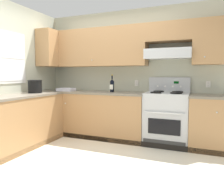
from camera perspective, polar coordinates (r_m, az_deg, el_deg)
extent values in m
plane|color=beige|center=(3.33, -8.41, -18.14)|extent=(7.04, 7.04, 0.00)
cube|color=#B7BAA3|center=(4.42, 7.43, 4.24)|extent=(4.68, 0.12, 2.55)
cube|color=#A87A4C|center=(4.53, -4.28, 10.90)|extent=(2.13, 0.34, 0.76)
cube|color=#A87A4C|center=(4.08, 25.48, 11.32)|extent=(0.70, 0.34, 0.76)
cube|color=#A87A4C|center=(4.14, 14.81, 14.39)|extent=(0.80, 0.34, 0.34)
cube|color=#B7BABC|center=(4.05, 14.64, 9.07)|extent=(0.80, 0.46, 0.17)
cube|color=#B7BABC|center=(3.82, 14.19, 8.25)|extent=(0.80, 0.03, 0.04)
sphere|color=silver|center=(4.35, -5.33, 7.76)|extent=(0.02, 0.02, 0.02)
sphere|color=silver|center=(3.87, 23.27, 7.93)|extent=(0.02, 0.02, 0.02)
cube|color=silver|center=(4.37, 6.52, 1.69)|extent=(0.08, 0.01, 0.12)
cube|color=silver|center=(4.36, 6.51, 1.98)|extent=(0.03, 0.00, 0.03)
cube|color=silver|center=(4.36, 6.50, 1.40)|extent=(0.03, 0.00, 0.03)
cube|color=silver|center=(4.21, 24.05, 1.29)|extent=(0.08, 0.01, 0.12)
cube|color=silver|center=(4.21, 24.06, 1.59)|extent=(0.03, 0.00, 0.03)
cube|color=silver|center=(4.21, 24.04, 0.99)|extent=(0.03, 0.00, 0.03)
cube|color=#B7BAA3|center=(4.22, -27.26, 3.85)|extent=(0.12, 4.00, 2.55)
cube|color=white|center=(4.18, -26.94, 7.64)|extent=(0.04, 1.00, 0.92)
cube|color=white|center=(4.17, -26.75, 7.66)|extent=(0.01, 0.90, 0.82)
cube|color=white|center=(4.17, -26.73, 7.66)|extent=(0.01, 0.90, 0.02)
cube|color=#A87A4C|center=(4.89, -15.60, 10.26)|extent=(0.34, 0.64, 0.76)
cube|color=#A87A4C|center=(4.46, -5.16, -6.58)|extent=(2.19, 0.61, 0.87)
cube|color=#756B5B|center=(4.40, -5.20, -0.75)|extent=(2.22, 0.63, 0.04)
cube|color=#A87A4C|center=(3.99, 24.19, -8.17)|extent=(0.62, 0.61, 0.87)
cube|color=#756B5B|center=(3.92, 24.37, -1.65)|extent=(0.64, 0.63, 0.04)
cube|color=black|center=(4.04, 2.06, -13.40)|extent=(3.54, 0.06, 0.09)
sphere|color=silver|center=(4.38, -12.22, -3.62)|extent=(0.03, 0.03, 0.03)
sphere|color=silver|center=(3.64, 25.95, -5.46)|extent=(0.03, 0.03, 0.03)
cube|color=#A87A4C|center=(3.95, -24.45, -8.29)|extent=(0.61, 1.89, 0.87)
cube|color=#756B5B|center=(3.89, -24.64, -1.71)|extent=(0.63, 1.91, 0.04)
cube|color=black|center=(3.87, -21.38, -14.49)|extent=(0.06, 1.85, 0.09)
cube|color=#B7BABC|center=(4.02, 14.18, -7.57)|extent=(0.76, 0.58, 0.91)
cube|color=black|center=(3.75, 13.54, -9.57)|extent=(0.53, 0.01, 0.26)
cylinder|color=silver|center=(3.68, 13.54, -6.01)|extent=(0.65, 0.02, 0.02)
cube|color=#333333|center=(3.83, 13.47, -13.72)|extent=(0.70, 0.01, 0.11)
cube|color=#B7BABC|center=(3.96, 14.29, -0.97)|extent=(0.76, 0.58, 0.02)
cube|color=#B7BABC|center=(4.22, 14.82, 1.17)|extent=(0.76, 0.04, 0.29)
cube|color=#053F0C|center=(4.18, 16.61, 1.80)|extent=(0.09, 0.01, 0.04)
cylinder|color=black|center=(3.84, 11.50, -0.79)|extent=(0.19, 0.19, 0.02)
cylinder|color=black|center=(3.84, 11.50, -0.88)|extent=(0.07, 0.07, 0.01)
cylinder|color=black|center=(3.80, 16.55, -0.93)|extent=(0.19, 0.19, 0.02)
cylinder|color=black|center=(3.80, 16.55, -1.02)|extent=(0.07, 0.07, 0.01)
cylinder|color=black|center=(4.12, 12.21, -0.49)|extent=(0.19, 0.19, 0.02)
cylinder|color=black|center=(4.12, 12.21, -0.57)|extent=(0.07, 0.07, 0.01)
cylinder|color=black|center=(4.07, 16.93, -0.61)|extent=(0.19, 0.19, 0.02)
cylinder|color=black|center=(4.07, 16.93, -0.70)|extent=(0.07, 0.07, 0.01)
cylinder|color=white|center=(4.23, 11.97, 0.88)|extent=(0.04, 0.02, 0.04)
cylinder|color=white|center=(4.21, 13.86, 0.84)|extent=(0.04, 0.02, 0.04)
cylinder|color=white|center=(4.19, 15.76, 0.79)|extent=(0.04, 0.02, 0.04)
cylinder|color=white|center=(4.18, 17.68, 0.74)|extent=(0.04, 0.02, 0.04)
cylinder|color=black|center=(4.21, 0.07, 0.76)|extent=(0.08, 0.08, 0.21)
cone|color=black|center=(4.20, 0.07, 2.45)|extent=(0.08, 0.08, 0.04)
cylinder|color=black|center=(4.20, 0.07, 3.33)|extent=(0.03, 0.03, 0.09)
cylinder|color=gold|center=(4.20, 0.07, 3.84)|extent=(0.03, 0.03, 0.02)
cube|color=silver|center=(4.17, -0.14, 0.67)|extent=(0.07, 0.00, 0.09)
cube|color=silver|center=(4.63, -12.02, -0.25)|extent=(0.29, 0.17, 0.02)
cube|color=silver|center=(4.54, -12.74, -0.07)|extent=(0.36, 0.01, 0.06)
cube|color=silver|center=(4.71, -11.33, 0.09)|extent=(0.36, 0.01, 0.06)
cube|color=silver|center=(4.73, -13.76, 0.07)|extent=(0.01, 0.19, 0.06)
cube|color=silver|center=(4.53, -10.21, -0.04)|extent=(0.01, 0.19, 0.06)
cylinder|color=black|center=(4.26, -19.66, 0.74)|extent=(0.25, 0.25, 0.24)
torus|color=black|center=(4.25, -19.69, 2.28)|extent=(0.26, 0.26, 0.01)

